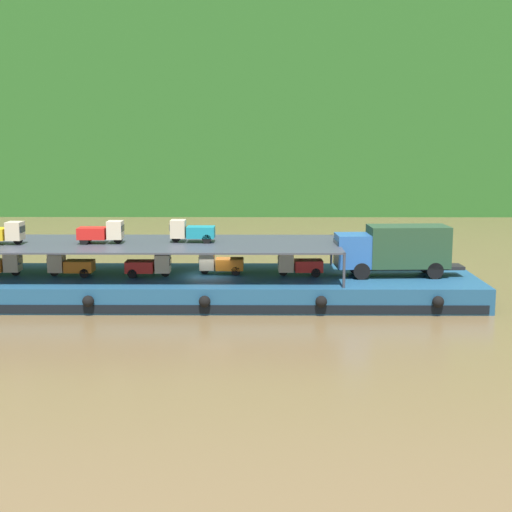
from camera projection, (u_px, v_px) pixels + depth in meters
The scene contains 12 objects.
ground_plane at pixel (210, 299), 45.85m from camera, with size 400.00×400.00×0.00m, color brown.
hillside_far_bank at pixel (238, 81), 103.49m from camera, with size 119.32×33.47×30.99m.
cargo_barge at pixel (210, 287), 45.71m from camera, with size 32.66×9.02×1.50m.
covered_lorry at pixel (395, 249), 45.06m from camera, with size 7.93×2.58×3.10m.
cargo_rack at pixel (148, 244), 45.31m from camera, with size 23.46×7.69×2.00m.
mini_truck_lower_aft at pixel (70, 265), 45.17m from camera, with size 2.74×1.20×1.38m.
mini_truck_lower_mid at pixel (149, 265), 45.01m from camera, with size 2.75×1.22×1.38m.
mini_truck_lower_fore at pixel (221, 263), 45.88m from camera, with size 2.75×1.21×1.38m.
mini_truck_lower_bow at pixel (299, 265), 45.31m from camera, with size 2.77×1.26×1.38m.
mini_truck_upper_stern at pixel (1, 233), 44.67m from camera, with size 2.78×1.27×1.38m.
mini_truck_upper_mid at pixel (102, 232), 45.05m from camera, with size 2.75×1.21×1.38m.
mini_truck_upper_fore at pixel (192, 231), 45.56m from camera, with size 2.75×1.22×1.38m.
Camera 1 is at (3.13, -44.78, 10.12)m, focal length 51.88 mm.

